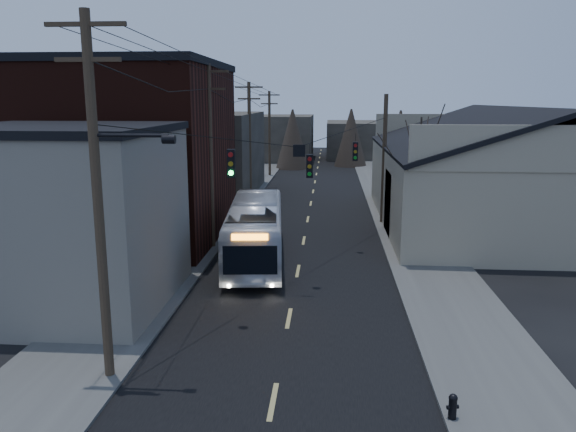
{
  "coord_description": "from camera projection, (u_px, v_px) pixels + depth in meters",
  "views": [
    {
      "loc": [
        1.46,
        -11.99,
        8.17
      ],
      "look_at": [
        -0.39,
        12.71,
        3.0
      ],
      "focal_mm": 35.0,
      "sensor_mm": 36.0,
      "label": 1
    }
  ],
  "objects": [
    {
      "name": "building_clapboard",
      "position": [
        64.0,
        219.0,
        22.21
      ],
      "size": [
        8.0,
        8.0,
        7.0
      ],
      "primitive_type": "cube",
      "color": "#6E655C",
      "rests_on": "ground"
    },
    {
      "name": "sidewalk_left",
      "position": [
        226.0,
        206.0,
        43.23
      ],
      "size": [
        4.0,
        110.0,
        0.12
      ],
      "primitive_type": "cube",
      "color": "#474744",
      "rests_on": "ground"
    },
    {
      "name": "utility_lines",
      "position": [
        259.0,
        150.0,
        36.26
      ],
      "size": [
        11.24,
        45.28,
        10.5
      ],
      "color": "#382B1E",
      "rests_on": "ground"
    },
    {
      "name": "building_brick",
      "position": [
        133.0,
        155.0,
        32.71
      ],
      "size": [
        10.0,
        12.0,
        10.0
      ],
      "primitive_type": "cube",
      "color": "black",
      "rests_on": "ground"
    },
    {
      "name": "fire_hydrant",
      "position": [
        453.0,
        405.0,
        14.36
      ],
      "size": [
        0.33,
        0.23,
        0.68
      ],
      "rotation": [
        0.0,
        0.0,
        0.22
      ],
      "color": "black",
      "rests_on": "sidewalk_right"
    },
    {
      "name": "building_far_right",
      "position": [
        369.0,
        139.0,
        80.8
      ],
      "size": [
        12.0,
        14.0,
        5.0
      ],
      "primitive_type": "cube",
      "color": "#2D2A24",
      "rests_on": "ground"
    },
    {
      "name": "building_left_far",
      "position": [
        203.0,
        154.0,
        48.6
      ],
      "size": [
        9.0,
        14.0,
        7.0
      ],
      "primitive_type": "cube",
      "color": "#2D2A24",
      "rests_on": "ground"
    },
    {
      "name": "bare_tree",
      "position": [
        418.0,
        181.0,
        31.8
      ],
      "size": [
        0.4,
        0.4,
        7.2
      ],
      "primitive_type": "cone",
      "color": "black",
      "rests_on": "ground"
    },
    {
      "name": "bus",
      "position": [
        255.0,
        231.0,
        28.72
      ],
      "size": [
        3.64,
        11.4,
        3.12
      ],
      "primitive_type": "imported",
      "rotation": [
        0.0,
        0.0,
        3.23
      ],
      "color": "silver",
      "rests_on": "ground"
    },
    {
      "name": "parked_car",
      "position": [
        270.0,
        200.0,
        42.58
      ],
      "size": [
        1.97,
        4.25,
        1.35
      ],
      "primitive_type": "imported",
      "rotation": [
        0.0,
        0.0,
        0.14
      ],
      "color": "#B4B7BD",
      "rests_on": "ground"
    },
    {
      "name": "road_surface",
      "position": [
        310.0,
        208.0,
        42.77
      ],
      "size": [
        9.0,
        110.0,
        0.02
      ],
      "primitive_type": "cube",
      "color": "black",
      "rests_on": "ground"
    },
    {
      "name": "sidewalk_right",
      "position": [
        396.0,
        209.0,
        42.28
      ],
      "size": [
        4.0,
        110.0,
        0.12
      ],
      "primitive_type": "cube",
      "color": "#474744",
      "rests_on": "ground"
    },
    {
      "name": "building_far_left",
      "position": [
        276.0,
        138.0,
        76.76
      ],
      "size": [
        10.0,
        12.0,
        6.0
      ],
      "primitive_type": "cube",
      "color": "#2D2A24",
      "rests_on": "ground"
    },
    {
      "name": "warehouse",
      "position": [
        508.0,
        185.0,
        36.39
      ],
      "size": [
        16.16,
        20.6,
        7.73
      ],
      "color": "gray",
      "rests_on": "ground"
    }
  ]
}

